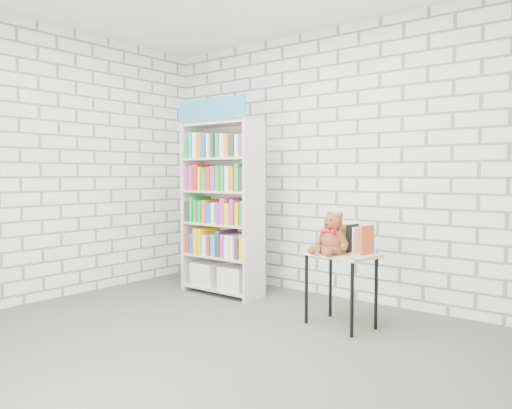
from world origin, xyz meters
The scene contains 6 objects.
ground centered at (0.00, 0.00, 0.00)m, with size 4.50×4.50×0.00m, color #434A3F.
room_shell centered at (0.00, 0.00, 1.78)m, with size 4.52×4.02×2.81m.
bookshelf centered at (-1.01, 1.36, 0.94)m, with size 0.92×0.36×2.06m.
display_table centered at (0.54, 1.12, 0.54)m, with size 0.65×0.50×0.63m.
table_books centered at (0.56, 1.21, 0.75)m, with size 0.43×0.25×0.24m.
teddy_bear centered at (0.51, 1.03, 0.77)m, with size 0.32×0.31×0.35m.
Camera 1 is at (2.58, -2.57, 1.29)m, focal length 35.00 mm.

